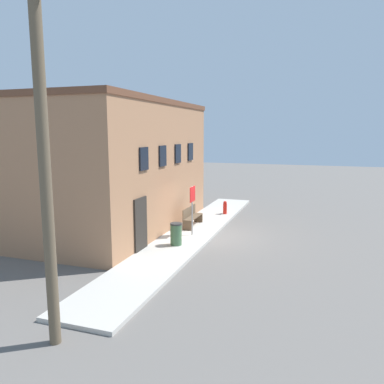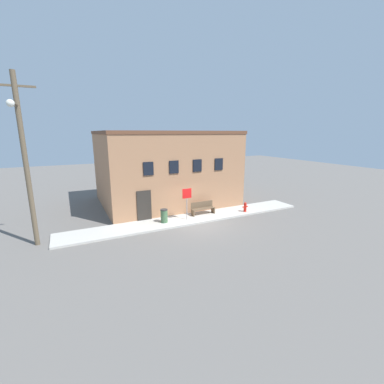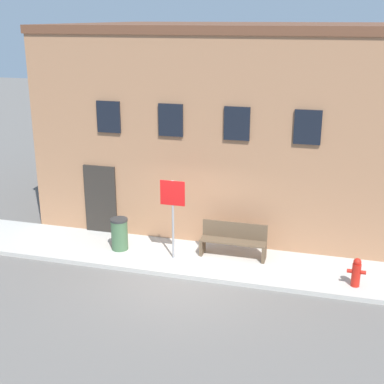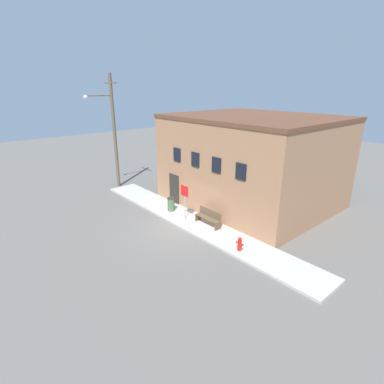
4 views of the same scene
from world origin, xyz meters
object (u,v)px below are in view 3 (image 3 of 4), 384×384
Objects in this scene: fire_hydrant at (356,272)px; bench at (234,240)px; trash_bin at (120,234)px; stop_sign at (173,205)px.

fire_hydrant is 0.41× the size of bench.
fire_hydrant is 0.81× the size of trash_bin.
fire_hydrant is 4.91m from stop_sign.
stop_sign is at bearing -160.04° from bench.
bench is at bearing 7.33° from trash_bin.
trash_bin is (-6.38, 0.49, 0.09)m from fire_hydrant.
stop_sign is at bearing 176.00° from fire_hydrant.
trash_bin is at bearing 174.60° from stop_sign.
fire_hydrant is 3.33m from bench.
fire_hydrant is at bearing -4.00° from stop_sign.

